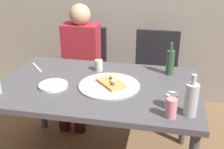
{
  "coord_description": "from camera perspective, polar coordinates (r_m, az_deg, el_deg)",
  "views": [
    {
      "loc": [
        0.46,
        -1.8,
        1.63
      ],
      "look_at": [
        0.08,
        0.09,
        0.78
      ],
      "focal_mm": 44.91,
      "sensor_mm": 36.0,
      "label": 1
    }
  ],
  "objects": [
    {
      "name": "dining_table",
      "position": [
        2.11,
        -2.67,
        -3.89
      ],
      "size": [
        1.47,
        0.92,
        0.73
      ],
      "color": "#4C4C51",
      "rests_on": "ground_plane"
    },
    {
      "name": "pizza_tray",
      "position": [
        2.04,
        -0.55,
        -2.25
      ],
      "size": [
        0.45,
        0.45,
        0.01
      ],
      "primitive_type": "cylinder",
      "color": "#ADADB2",
      "rests_on": "dining_table"
    },
    {
      "name": "pizza_slice_last",
      "position": [
        2.04,
        -0.13,
        -1.67
      ],
      "size": [
        0.25,
        0.25,
        0.05
      ],
      "color": "tan",
      "rests_on": "pizza_tray"
    },
    {
      "name": "wine_bottle",
      "position": [
        1.71,
        15.83,
        -4.84
      ],
      "size": [
        0.08,
        0.08,
        0.26
      ],
      "color": "#B2BCC1",
      "rests_on": "dining_table"
    },
    {
      "name": "beer_bottle",
      "position": [
        2.25,
        11.75,
        2.55
      ],
      "size": [
        0.06,
        0.06,
        0.26
      ],
      "color": "#2D5133",
      "rests_on": "dining_table"
    },
    {
      "name": "tumbler_near",
      "position": [
        2.29,
        -2.71,
        1.87
      ],
      "size": [
        0.06,
        0.06,
        0.09
      ],
      "primitive_type": "cylinder",
      "color": "beige",
      "rests_on": "dining_table"
    },
    {
      "name": "wine_glass",
      "position": [
        1.79,
        12.02,
        -5.23
      ],
      "size": [
        0.08,
        0.08,
        0.1
      ],
      "primitive_type": "cylinder",
      "color": "silver",
      "rests_on": "dining_table"
    },
    {
      "name": "soda_can",
      "position": [
        1.69,
        11.99,
        -6.71
      ],
      "size": [
        0.07,
        0.07,
        0.12
      ],
      "primitive_type": "cylinder",
      "color": "pink",
      "rests_on": "dining_table"
    },
    {
      "name": "plate_stack",
      "position": [
        2.07,
        -11.86,
        -2.2
      ],
      "size": [
        0.21,
        0.21,
        0.02
      ],
      "primitive_type": "cylinder",
      "color": "white",
      "rests_on": "dining_table"
    },
    {
      "name": "table_knife",
      "position": [
        2.45,
        -15.05,
        1.43
      ],
      "size": [
        0.16,
        0.18,
        0.01
      ],
      "primitive_type": "cube",
      "rotation": [
        0.0,
        0.0,
        2.31
      ],
      "color": "#B7B7BC",
      "rests_on": "dining_table"
    },
    {
      "name": "chair_left",
      "position": [
        3.01,
        -5.73,
        1.97
      ],
      "size": [
        0.44,
        0.44,
        0.9
      ],
      "rotation": [
        0.0,
        0.0,
        3.14
      ],
      "color": "black",
      "rests_on": "ground_plane"
    },
    {
      "name": "chair_right",
      "position": [
        2.89,
        8.84,
        0.84
      ],
      "size": [
        0.44,
        0.44,
        0.9
      ],
      "rotation": [
        0.0,
        0.0,
        3.14
      ],
      "color": "black",
      "rests_on": "ground_plane"
    },
    {
      "name": "guest_in_sweater",
      "position": [
        2.83,
        -6.72,
        3.24
      ],
      "size": [
        0.36,
        0.56,
        1.17
      ],
      "rotation": [
        0.0,
        0.0,
        3.14
      ],
      "color": "maroon",
      "rests_on": "ground_plane"
    }
  ]
}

